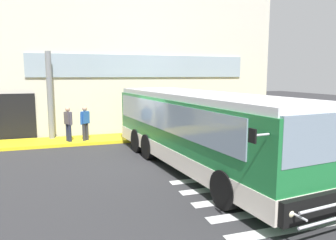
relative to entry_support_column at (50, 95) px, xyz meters
name	(u,v)px	position (x,y,z in m)	size (l,w,h in m)	color
ground_plane	(156,163)	(3.90, -5.40, -2.32)	(80.00, 90.00, 0.02)	#2B2B2D
bay_paint_stripes	(266,196)	(5.90, -9.60, -2.31)	(4.40, 3.96, 0.01)	silver
terminal_building	(101,60)	(3.22, 6.16, 2.01)	(19.90, 13.80, 8.66)	beige
boarding_curb	(131,137)	(3.90, -0.60, -2.24)	(22.10, 2.00, 0.15)	yellow
entry_support_column	(50,95)	(0.00, 0.00, 0.00)	(0.28, 0.28, 4.33)	slate
bus_main_foreground	(199,132)	(5.17, -6.61, -0.98)	(3.79, 10.96, 2.70)	#1E7238
passenger_near_column	(68,122)	(0.80, -1.05, -1.23)	(0.39, 0.51, 1.68)	#1E2338
passenger_by_doorway	(85,122)	(1.58, -1.04, -1.23)	(0.47, 0.42, 1.68)	#2D2D33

